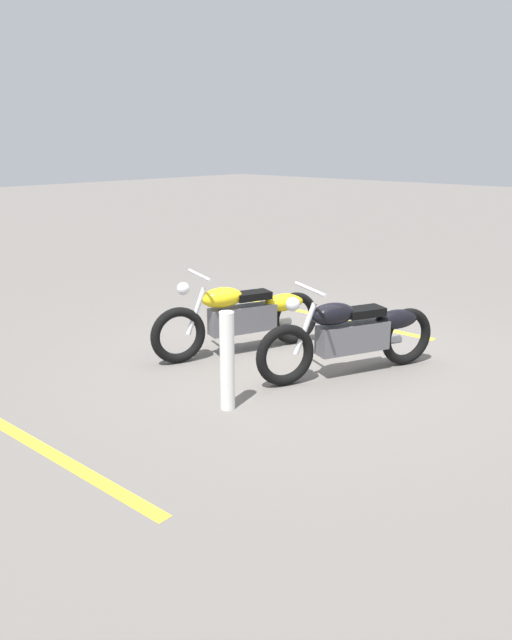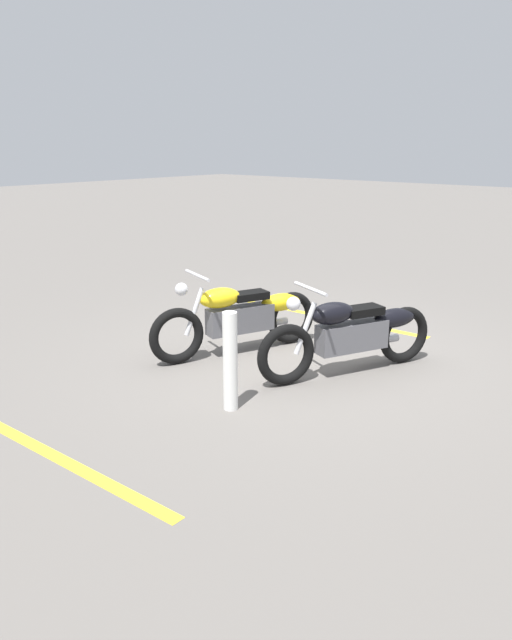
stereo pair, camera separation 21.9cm
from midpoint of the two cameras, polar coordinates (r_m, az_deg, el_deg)
ground_plane at (r=7.43m, az=5.59°, el=-3.37°), size 60.00×60.00×0.00m
motorcycle_bright_foreground at (r=7.41m, az=-0.37°, el=0.42°), size 2.13×0.91×1.04m
motorcycle_dark_foreground at (r=6.82m, az=9.97°, el=-1.26°), size 2.09×0.98×1.04m
bollard_post at (r=5.82m, az=-1.62°, el=-3.86°), size 0.14×0.14×0.97m
parking_stripe_near at (r=9.06m, az=7.75°, el=0.22°), size 0.23×3.20×0.01m
parking_stripe_mid at (r=5.57m, az=-18.41°, el=-11.15°), size 0.23×3.20×0.01m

